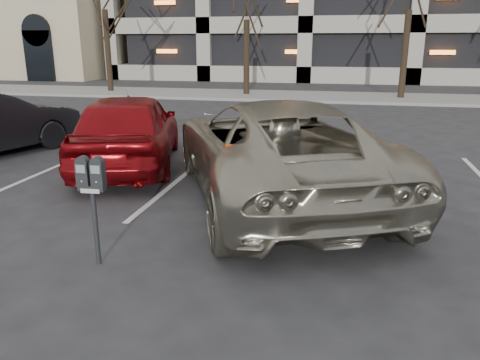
% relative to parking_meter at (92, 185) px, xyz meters
% --- Properties ---
extents(ground, '(140.00, 140.00, 0.00)m').
position_rel_parking_meter_xyz_m(ground, '(1.15, 1.51, -0.96)').
color(ground, '#28282B').
rests_on(ground, ground).
extents(sidewalk, '(80.00, 4.00, 0.12)m').
position_rel_parking_meter_xyz_m(sidewalk, '(1.15, 17.51, -0.90)').
color(sidewalk, gray).
rests_on(sidewalk, ground).
extents(stall_lines, '(16.90, 5.20, 0.00)m').
position_rel_parking_meter_xyz_m(stall_lines, '(-0.25, 3.81, -0.95)').
color(stall_lines, silver).
rests_on(stall_lines, ground).
extents(parking_meter, '(0.33, 0.14, 1.25)m').
position_rel_parking_meter_xyz_m(parking_meter, '(0.00, 0.00, 0.00)').
color(parking_meter, black).
rests_on(parking_meter, ground).
extents(suv_silver, '(4.79, 6.41, 1.62)m').
position_rel_parking_meter_xyz_m(suv_silver, '(1.63, 2.88, -0.15)').
color(suv_silver, '#A8A28F').
rests_on(suv_silver, ground).
extents(car_red, '(3.04, 4.86, 1.54)m').
position_rel_parking_meter_xyz_m(car_red, '(-1.56, 4.22, -0.19)').
color(car_red, maroon).
rests_on(car_red, ground).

